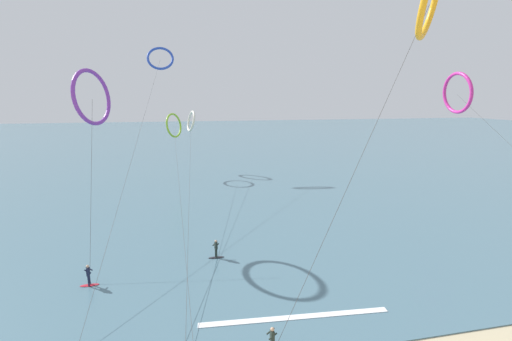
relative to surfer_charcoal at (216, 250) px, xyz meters
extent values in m
cube|color=slate|center=(4.07, 87.04, -0.78)|extent=(400.00, 200.00, 0.08)
ellipsoid|color=black|center=(0.00, -0.01, -0.71)|extent=(1.40, 0.40, 0.06)
cylinder|color=#1E2823|center=(0.04, -0.14, -0.28)|extent=(0.12, 0.12, 0.80)
cylinder|color=#1E2823|center=(-0.04, 0.13, -0.28)|extent=(0.12, 0.12, 0.80)
cube|color=#1E2823|center=(0.00, -0.01, 0.43)|extent=(0.28, 0.36, 0.62)
sphere|color=tan|center=(0.00, -0.01, 0.85)|extent=(0.22, 0.22, 0.22)
cylinder|color=#1E2823|center=(0.06, -0.10, 0.48)|extent=(0.51, 0.23, 0.39)
cylinder|color=#1E2823|center=(-0.06, 0.32, 0.48)|extent=(0.51, 0.23, 0.39)
cube|color=#1E2823|center=(2.03, -12.41, 0.43)|extent=(0.22, 0.33, 0.62)
sphere|color=tan|center=(2.03, -12.41, 0.85)|extent=(0.22, 0.22, 0.22)
cylinder|color=#1E2823|center=(2.04, -12.51, 0.48)|extent=(0.51, 0.12, 0.39)
cylinder|color=#1E2823|center=(2.01, -12.07, 0.48)|extent=(0.51, 0.12, 0.39)
ellipsoid|color=red|center=(-9.92, -2.69, -0.71)|extent=(1.40, 0.40, 0.06)
cylinder|color=#191E38|center=(-9.92, -2.55, -0.28)|extent=(0.12, 0.12, 0.80)
cylinder|color=#191E38|center=(-9.92, -2.83, -0.28)|extent=(0.12, 0.12, 0.80)
cube|color=#191E38|center=(-9.92, -2.69, 0.43)|extent=(0.20, 0.32, 0.62)
sphere|color=tan|center=(-9.92, -2.69, 0.85)|extent=(0.22, 0.22, 0.22)
cylinder|color=#191E38|center=(-9.92, -2.35, 0.48)|extent=(0.50, 0.09, 0.39)
cylinder|color=#191E38|center=(-9.92, -2.79, 0.48)|extent=(0.50, 0.09, 0.39)
torus|color=silver|center=(-1.20, 38.60, 8.95)|extent=(2.27, 4.33, 4.12)
cylinder|color=#3F3F3F|center=(-1.97, 13.83, 3.96)|extent=(1.56, 49.55, 9.58)
torus|color=orange|center=(11.12, -10.68, 18.47)|extent=(3.57, 3.74, 4.03)
cylinder|color=#3F3F3F|center=(6.57, -11.55, 8.74)|extent=(9.12, 1.77, 19.12)
torus|color=#8CC62D|center=(-4.30, 34.21, 8.53)|extent=(3.20, 4.21, 4.40)
cylinder|color=#3F3F3F|center=(-3.28, 11.36, 3.77)|extent=(2.07, 45.70, 9.21)
torus|color=purple|center=(-10.93, 7.60, 13.38)|extent=(2.94, 5.34, 5.42)
cylinder|color=#3F3F3F|center=(-10.42, 2.45, 6.19)|extent=(1.03, 10.31, 14.03)
torus|color=#CC288E|center=(32.57, 10.71, 13.95)|extent=(1.44, 5.45, 5.40)
torus|color=#2647B7|center=(-6.33, 39.67, 20.50)|extent=(4.95, 2.87, 4.49)
cylinder|color=#3F3F3F|center=(-7.53, 14.41, 9.73)|extent=(2.42, 50.52, 21.12)
cube|color=white|center=(4.32, -9.57, -0.76)|extent=(12.62, 1.36, 0.12)
camera|label=1|loc=(-2.15, -28.34, 13.31)|focal=23.84mm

